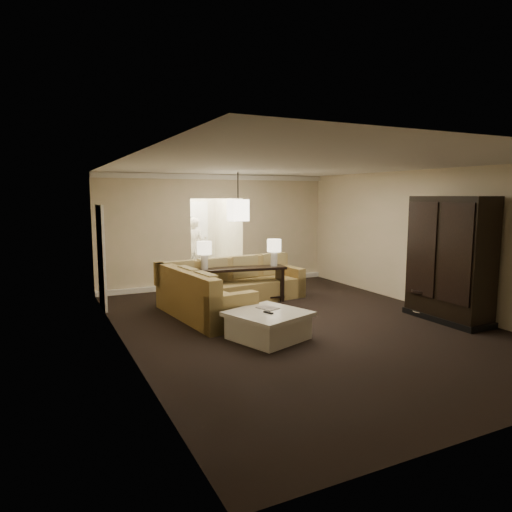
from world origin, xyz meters
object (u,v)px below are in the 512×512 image
coffee_table (268,325)px  drink_table (422,297)px  sectional_sofa (227,290)px  person (193,243)px  armoire (450,262)px  console_table (240,282)px

coffee_table → drink_table: size_ratio=2.80×
sectional_sofa → drink_table: sectional_sofa is taller
drink_table → person: person is taller
sectional_sofa → person: 3.96m
armoire → person: size_ratio=1.23×
console_table → drink_table: (2.67, -2.50, -0.09)m
armoire → person: armoire is taller
sectional_sofa → console_table: sectional_sofa is taller
person → coffee_table: bearing=97.1°
sectional_sofa → armoire: (3.29, -2.65, 0.71)m
drink_table → person: 6.63m
console_table → armoire: 4.14m
armoire → sectional_sofa: bearing=141.1°
coffee_table → drink_table: 3.28m
drink_table → person: (-2.52, 6.10, 0.57)m
sectional_sofa → armoire: bearing=-45.5°
console_table → person: bearing=97.0°
coffee_table → armoire: bearing=-7.7°
coffee_table → person: 6.15m
drink_table → person: size_ratio=0.27×
sectional_sofa → armoire: 4.28m
armoire → person: 7.07m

